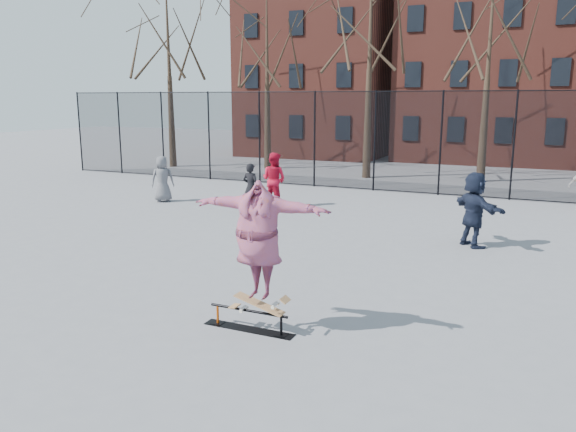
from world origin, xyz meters
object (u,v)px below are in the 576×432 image
at_px(skate_rail, 249,322).
at_px(skateboard, 259,308).
at_px(bystander_navy, 474,209).
at_px(bystander_red, 274,180).
at_px(bystander_grey, 163,179).
at_px(bystander_black, 251,187).
at_px(skater, 259,248).

relative_size(skate_rail, skateboard, 1.71).
bearing_deg(bystander_navy, skate_rail, 115.51).
xyz_separation_m(skate_rail, bystander_red, (-4.30, 9.80, 0.80)).
bearing_deg(bystander_grey, bystander_black, 143.03).
height_order(skateboard, bystander_grey, bystander_grey).
height_order(skate_rail, bystander_red, bystander_red).
relative_size(skate_rail, bystander_red, 0.85).
height_order(skateboard, bystander_navy, bystander_navy).
height_order(skate_rail, bystander_grey, bystander_grey).
xyz_separation_m(bystander_red, bystander_navy, (6.95, -2.81, 0.02)).
xyz_separation_m(skateboard, bystander_navy, (2.46, 6.99, 0.55)).
xyz_separation_m(bystander_black, bystander_red, (0.29, 1.15, 0.13)).
bearing_deg(skate_rail, bystander_black, 117.97).
xyz_separation_m(skater, bystander_black, (-4.79, 8.65, -0.59)).
xyz_separation_m(skater, bystander_red, (-4.50, 9.80, -0.46)).
bearing_deg(bystander_grey, skater, 101.06).
relative_size(skateboard, bystander_grey, 0.56).
xyz_separation_m(skate_rail, bystander_black, (-4.59, 8.65, 0.67)).
bearing_deg(skater, bystander_navy, 68.00).
height_order(bystander_black, bystander_red, bystander_red).
relative_size(skater, bystander_black, 1.43).
bearing_deg(skate_rail, bystander_red, 113.69).
bearing_deg(skater, bystander_red, 112.01).
relative_size(skater, bystander_grey, 1.38).
bearing_deg(bystander_red, bystander_navy, 165.74).
relative_size(bystander_grey, bystander_red, 0.89).
bearing_deg(skate_rail, skater, 0.00).
height_order(skater, bystander_navy, skater).
distance_m(skateboard, bystander_red, 10.79).
bearing_deg(skateboard, skater, 0.00).
height_order(skateboard, bystander_black, bystander_black).
xyz_separation_m(skate_rail, skateboard, (0.20, 0.00, 0.27)).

